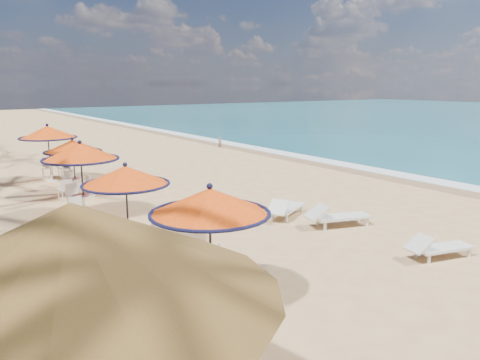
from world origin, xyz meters
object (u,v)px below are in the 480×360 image
Objects in this scene: station_1 at (126,184)px; lounger_mid at (336,216)px; lounger_near at (437,247)px; station_0 at (214,212)px; lounger_far at (286,208)px; palapa at (74,253)px; station_3 at (73,153)px; station_4 at (50,139)px; station_2 at (80,159)px.

station_1 is 6.39m from lounger_mid.
lounger_near is (6.11, -4.96, -1.49)m from station_1.
station_0 is at bearing -86.10° from station_1.
station_0 is 6.60m from lounger_far.
lounger_far is 11.15m from palapa.
station_0 is 10.93m from station_3.
station_4 is 17.73m from palapa.
station_1 is at bearing -95.20° from station_3.
station_0 is 0.95× the size of station_4.
lounger_mid reaches higher than lounger_near.
station_2 is at bearing 92.15° from station_0.
station_1 reaches higher than lounger_far.
station_0 is 7.69m from station_2.
lounger_mid is (5.74, 2.19, -1.53)m from station_0.
station_1 is 1.19× the size of lounger_far.
station_2 is at bearing -95.59° from station_4.
lounger_far is at bearing 112.91° from lounger_near.
lounger_mid is at bearing 20.87° from station_0.
lounger_mid is at bearing -66.22° from station_4.
station_0 is 6.16m from lounger_near.
lounger_far is (5.42, -3.83, -1.61)m from station_2.
palapa is at bearing -154.36° from lounger_near.
palapa reaches higher than station_2.
station_2 reaches higher than station_1.
station_0 is at bearing 40.57° from palapa.
station_0 is 1.08× the size of station_3.
station_0 reaches higher than lounger_far.
station_0 reaches higher than station_1.
station_2 is 10.87m from lounger_near.
lounger_mid is at bearing 106.52° from lounger_near.
lounger_mid is (6.00, -1.64, -1.45)m from station_1.
station_1 reaches higher than lounger_mid.
palapa is at bearing -102.31° from station_4.
station_3 is 0.55× the size of palapa.
lounger_mid is 1.07× the size of lounger_far.
palapa reaches higher than lounger_far.
station_2 is 6.74m from station_4.
palapa is at bearing -106.40° from station_2.
station_4 is 0.62× the size of palapa.
lounger_far is at bearing 38.41° from palapa.
lounger_mid is at bearing -96.83° from lounger_far.
palapa is at bearing -115.01° from station_1.
station_0 is 1.16× the size of lounger_mid.
lounger_near is 0.95× the size of lounger_far.
station_3 is (0.38, 10.92, -0.20)m from station_0.
lounger_mid reaches higher than lounger_far.
lounger_mid is (5.38, -12.20, -1.55)m from station_4.
station_0 is 6.34m from lounger_mid.
station_1 is 0.56× the size of palapa.
palapa is (-3.41, -2.92, 0.79)m from station_0.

